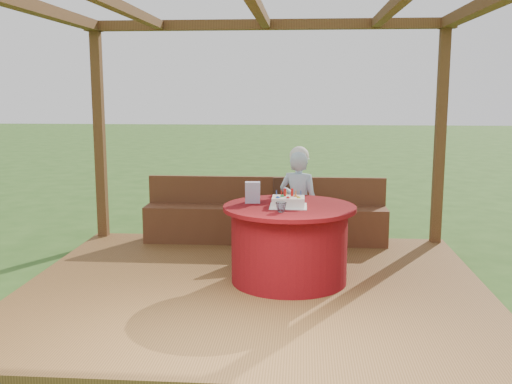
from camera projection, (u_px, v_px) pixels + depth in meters
ground at (254, 297)px, 5.85m from camera, size 60.00×60.00×0.00m
deck at (254, 291)px, 5.84m from camera, size 4.50×4.00×0.12m
pergola at (254, 44)px, 5.45m from camera, size 4.50×4.00×2.72m
bench at (265, 221)px, 7.48m from camera, size 3.00×0.42×0.80m
table at (289, 243)px, 5.90m from camera, size 1.30×1.30×0.76m
chair at (292, 211)px, 7.06m from camera, size 0.52×0.52×0.86m
elderly_woman at (299, 203)px, 6.60m from camera, size 0.52×0.44×1.28m
birthday_cake at (288, 201)px, 5.79m from camera, size 0.36×0.36×0.17m
gift_bag at (253, 192)px, 5.98m from camera, size 0.15×0.10×0.21m
drinking_glass at (281, 207)px, 5.53m from camera, size 0.11×0.11×0.10m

